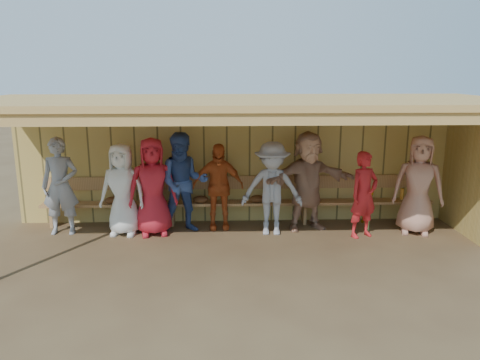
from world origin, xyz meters
The scene contains 13 objects.
ground centered at (0.00, 0.00, 0.00)m, with size 90.00×90.00×0.00m, color brown.
player_a centered at (-3.26, 0.63, 0.90)m, with size 0.65×0.43×1.79m, color gray.
player_b centered at (-2.13, 0.55, 0.85)m, with size 0.83×0.54×1.69m, color white.
player_c centered at (-1.03, 0.65, 0.93)m, with size 0.91×0.71×1.87m, color #334D8D.
player_d centered at (-0.40, 0.81, 0.82)m, with size 0.96×0.40×1.64m, color #CA5220.
player_e centered at (0.58, 0.46, 0.86)m, with size 1.11×0.64×1.72m, color #9B9DA4.
player_f centered at (1.28, 0.70, 0.93)m, with size 1.73×0.55×1.87m, color tan.
player_g centered at (2.22, 0.26, 0.78)m, with size 0.57×0.37×1.56m, color red.
player_h centered at (3.26, 0.41, 0.91)m, with size 0.89×0.58×1.82m, color tan.
player_extra centered at (-1.58, 0.53, 0.90)m, with size 0.88×0.57×1.79m, color red.
dugout_structure centered at (0.39, 0.69, 1.69)m, with size 8.80×3.20×2.50m.
bench centered at (0.00, 1.12, 0.53)m, with size 7.60×0.34×0.93m.
dugout_equipment centered at (-0.22, 0.99, 0.49)m, with size 5.86×0.62×0.80m.
Camera 1 is at (-0.30, -7.73, 2.94)m, focal length 35.00 mm.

